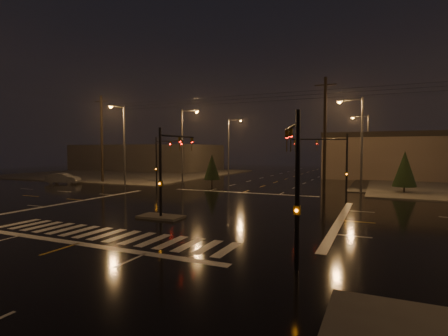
# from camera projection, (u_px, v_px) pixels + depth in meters

# --- Properties ---
(ground) EXTENTS (140.00, 140.00, 0.00)m
(ground) POSITION_uv_depth(u_px,v_px,m) (191.00, 209.00, 26.91)
(ground) COLOR black
(ground) RESTS_ON ground
(sidewalk_nw) EXTENTS (36.00, 36.00, 0.12)m
(sidewalk_nw) POSITION_uv_depth(u_px,v_px,m) (131.00, 173.00, 66.49)
(sidewalk_nw) COLOR #4B4843
(sidewalk_nw) RESTS_ON ground
(median_island) EXTENTS (3.00, 1.60, 0.15)m
(median_island) POSITION_uv_depth(u_px,v_px,m) (161.00, 217.00, 23.26)
(median_island) COLOR #4B4843
(median_island) RESTS_ON ground
(crosswalk) EXTENTS (15.00, 2.60, 0.01)m
(crosswalk) POSITION_uv_depth(u_px,v_px,m) (107.00, 234.00, 18.71)
(crosswalk) COLOR beige
(crosswalk) RESTS_ON ground
(stop_bar_near) EXTENTS (16.00, 0.50, 0.01)m
(stop_bar_near) POSITION_uv_depth(u_px,v_px,m) (78.00, 243.00, 16.88)
(stop_bar_near) COLOR beige
(stop_bar_near) RESTS_ON ground
(stop_bar_far) EXTENTS (16.00, 0.50, 0.01)m
(stop_bar_far) POSITION_uv_depth(u_px,v_px,m) (242.00, 193.00, 36.94)
(stop_bar_far) COLOR beige
(stop_bar_far) RESTS_ON ground
(commercial_block) EXTENTS (30.00, 18.00, 5.60)m
(commercial_block) POSITION_uv_depth(u_px,v_px,m) (148.00, 157.00, 79.32)
(commercial_block) COLOR #403C38
(commercial_block) RESTS_ON ground
(signal_mast_median) EXTENTS (0.25, 4.59, 6.00)m
(signal_mast_median) POSITION_uv_depth(u_px,v_px,m) (168.00, 161.00, 23.91)
(signal_mast_median) COLOR black
(signal_mast_median) RESTS_ON ground
(signal_mast_ne) EXTENTS (4.84, 1.86, 6.00)m
(signal_mast_ne) POSITION_uv_depth(u_px,v_px,m) (335.00, 158.00, 32.08)
(signal_mast_ne) COLOR black
(signal_mast_ne) RESTS_ON ground
(signal_mast_nw) EXTENTS (4.84, 1.86, 6.00)m
(signal_mast_nw) POSITION_uv_depth(u_px,v_px,m) (162.00, 156.00, 39.82)
(signal_mast_nw) COLOR black
(signal_mast_nw) RESTS_ON ground
(signal_mast_se) EXTENTS (1.55, 3.87, 6.00)m
(signal_mast_se) POSITION_uv_depth(u_px,v_px,m) (295.00, 171.00, 13.66)
(signal_mast_se) COLOR black
(signal_mast_se) RESTS_ON ground
(streetlight_1) EXTENTS (2.77, 0.32, 10.00)m
(streetlight_1) POSITION_uv_depth(u_px,v_px,m) (184.00, 140.00, 47.58)
(streetlight_1) COLOR #38383A
(streetlight_1) RESTS_ON ground
(streetlight_2) EXTENTS (2.77, 0.32, 10.00)m
(streetlight_2) POSITION_uv_depth(u_px,v_px,m) (230.00, 143.00, 62.16)
(streetlight_2) COLOR #38383A
(streetlight_2) RESTS_ON ground
(streetlight_3) EXTENTS (2.77, 0.32, 10.00)m
(streetlight_3) POSITION_uv_depth(u_px,v_px,m) (359.00, 138.00, 36.63)
(streetlight_3) COLOR #38383A
(streetlight_3) RESTS_ON ground
(streetlight_4) EXTENTS (2.77, 0.32, 10.00)m
(streetlight_4) POSITION_uv_depth(u_px,v_px,m) (366.00, 142.00, 54.86)
(streetlight_4) COLOR #38383A
(streetlight_4) RESTS_ON ground
(streetlight_5) EXTENTS (0.32, 2.77, 10.00)m
(streetlight_5) POSITION_uv_depth(u_px,v_px,m) (123.00, 140.00, 43.33)
(streetlight_5) COLOR #38383A
(streetlight_5) RESTS_ON ground
(utility_pole_0) EXTENTS (2.20, 0.32, 12.00)m
(utility_pole_0) POSITION_uv_depth(u_px,v_px,m) (102.00, 138.00, 48.32)
(utility_pole_0) COLOR black
(utility_pole_0) RESTS_ON ground
(utility_pole_1) EXTENTS (2.20, 0.32, 12.00)m
(utility_pole_1) POSITION_uv_depth(u_px,v_px,m) (325.00, 134.00, 36.09)
(utility_pole_1) COLOR black
(utility_pole_1) RESTS_ON ground
(conifer_0) EXTENTS (2.38, 2.38, 4.42)m
(conifer_0) POSITION_uv_depth(u_px,v_px,m) (405.00, 169.00, 36.32)
(conifer_0) COLOR black
(conifer_0) RESTS_ON ground
(conifer_3) EXTENTS (2.10, 2.10, 3.98)m
(conifer_3) POSITION_uv_depth(u_px,v_px,m) (212.00, 167.00, 44.78)
(conifer_3) COLOR black
(conifer_3) RESTS_ON ground
(car_crossing) EXTENTS (4.70, 2.78, 1.46)m
(car_crossing) POSITION_uv_depth(u_px,v_px,m) (63.00, 178.00, 46.46)
(car_crossing) COLOR slate
(car_crossing) RESTS_ON ground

